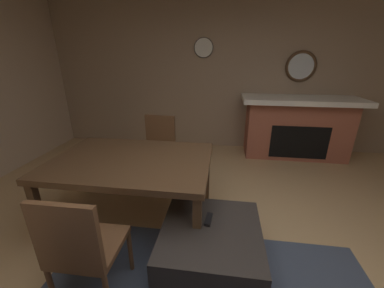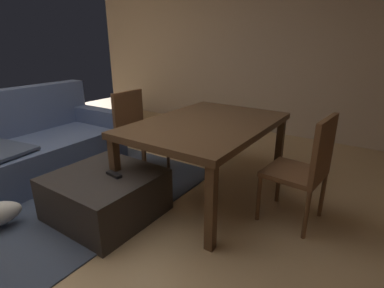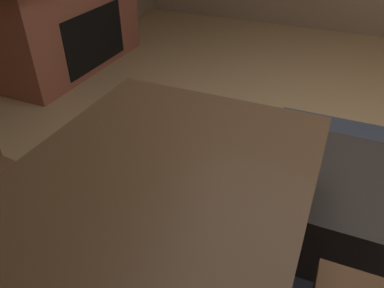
# 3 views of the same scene
# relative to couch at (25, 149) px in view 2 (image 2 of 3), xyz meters

# --- Properties ---
(floor) EXTENTS (8.45, 8.45, 0.00)m
(floor) POSITION_rel_couch_xyz_m (-0.28, -1.20, -0.32)
(floor) COLOR tan
(wall_right_window_side) EXTENTS (0.12, 6.68, 2.86)m
(wall_right_window_side) POSITION_rel_couch_xyz_m (3.24, -1.20, 1.10)
(wall_right_window_side) COLOR #C4AA91
(wall_right_window_side) RESTS_ON ground
(area_rug) EXTENTS (2.60, 2.00, 0.01)m
(area_rug) POSITION_rel_couch_xyz_m (-0.04, -0.71, -0.32)
(area_rug) COLOR #3D475B
(area_rug) RESTS_ON ground
(couch) EXTENTS (2.05, 1.01, 0.95)m
(couch) POSITION_rel_couch_xyz_m (0.00, 0.00, 0.00)
(couch) COLOR #4C5B7F
(couch) RESTS_ON ground
(ottoman_coffee_table) EXTENTS (0.82, 0.84, 0.39)m
(ottoman_coffee_table) POSITION_rel_couch_xyz_m (-0.04, -1.36, -0.13)
(ottoman_coffee_table) COLOR #2D2826
(ottoman_coffee_table) RESTS_ON ground
(tv_remote) EXTENTS (0.07, 0.16, 0.02)m
(tv_remote) POSITION_rel_couch_xyz_m (-0.01, -1.45, 0.08)
(tv_remote) COLOR black
(tv_remote) RESTS_ON ottoman_coffee_table
(dining_table) EXTENTS (1.59, 1.09, 0.74)m
(dining_table) POSITION_rel_couch_xyz_m (0.81, -1.86, 0.34)
(dining_table) COLOR #513823
(dining_table) RESTS_ON ground
(dining_chair_north) EXTENTS (0.44, 0.44, 0.93)m
(dining_chair_north) POSITION_rel_couch_xyz_m (0.81, -0.92, 0.20)
(dining_chair_north) COLOR brown
(dining_chair_north) RESTS_ON ground
(dining_chair_south) EXTENTS (0.48, 0.48, 0.93)m
(dining_chair_south) POSITION_rel_couch_xyz_m (0.80, -2.80, 0.20)
(dining_chair_south) COLOR brown
(dining_chair_south) RESTS_ON ground
(potted_plant) EXTENTS (0.35, 0.35, 0.55)m
(potted_plant) POSITION_rel_couch_xyz_m (2.23, 0.69, 0.00)
(potted_plant) COLOR brown
(potted_plant) RESTS_ON ground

